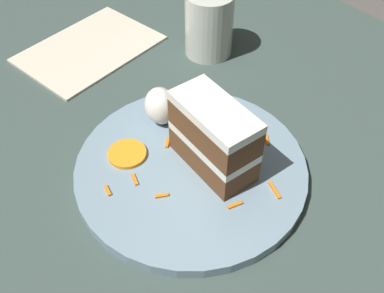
{
  "coord_description": "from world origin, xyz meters",
  "views": [
    {
      "loc": [
        0.33,
        -0.24,
        0.48
      ],
      "look_at": [
        0.04,
        0.0,
        0.08
      ],
      "focal_mm": 42.0,
      "sensor_mm": 36.0,
      "label": 1
    }
  ],
  "objects_px": {
    "drinking_glass": "(209,28)",
    "menu_card": "(90,49)",
    "plate": "(192,168)",
    "cream_dollop": "(161,106)",
    "cake_slice": "(214,137)",
    "orange_garnish": "(127,154)"
  },
  "relations": [
    {
      "from": "plate",
      "to": "orange_garnish",
      "type": "bearing_deg",
      "value": -139.72
    },
    {
      "from": "cream_dollop",
      "to": "orange_garnish",
      "type": "distance_m",
      "value": 0.08
    },
    {
      "from": "drinking_glass",
      "to": "menu_card",
      "type": "distance_m",
      "value": 0.21
    },
    {
      "from": "drinking_glass",
      "to": "cream_dollop",
      "type": "bearing_deg",
      "value": -59.69
    },
    {
      "from": "menu_card",
      "to": "cake_slice",
      "type": "bearing_deg",
      "value": -12.67
    },
    {
      "from": "orange_garnish",
      "to": "menu_card",
      "type": "height_order",
      "value": "orange_garnish"
    },
    {
      "from": "cake_slice",
      "to": "drinking_glass",
      "type": "relative_size",
      "value": 1.1
    },
    {
      "from": "plate",
      "to": "cream_dollop",
      "type": "bearing_deg",
      "value": 168.47
    },
    {
      "from": "plate",
      "to": "drinking_glass",
      "type": "xyz_separation_m",
      "value": [
        -0.19,
        0.19,
        0.04
      ]
    },
    {
      "from": "cream_dollop",
      "to": "drinking_glass",
      "type": "height_order",
      "value": "drinking_glass"
    },
    {
      "from": "plate",
      "to": "cake_slice",
      "type": "height_order",
      "value": "cake_slice"
    },
    {
      "from": "drinking_glass",
      "to": "menu_card",
      "type": "relative_size",
      "value": 0.47
    },
    {
      "from": "orange_garnish",
      "to": "menu_card",
      "type": "bearing_deg",
      "value": 160.34
    },
    {
      "from": "plate",
      "to": "cake_slice",
      "type": "relative_size",
      "value": 2.55
    },
    {
      "from": "cream_dollop",
      "to": "plate",
      "type": "bearing_deg",
      "value": -11.53
    },
    {
      "from": "menu_card",
      "to": "drinking_glass",
      "type": "bearing_deg",
      "value": 39.3
    },
    {
      "from": "cream_dollop",
      "to": "orange_garnish",
      "type": "xyz_separation_m",
      "value": [
        0.02,
        -0.07,
        -0.02
      ]
    },
    {
      "from": "cake_slice",
      "to": "cream_dollop",
      "type": "distance_m",
      "value": 0.11
    },
    {
      "from": "plate",
      "to": "cream_dollop",
      "type": "xyz_separation_m",
      "value": [
        -0.09,
        0.02,
        0.04
      ]
    },
    {
      "from": "cake_slice",
      "to": "orange_garnish",
      "type": "height_order",
      "value": "cake_slice"
    },
    {
      "from": "plate",
      "to": "drinking_glass",
      "type": "relative_size",
      "value": 2.8
    },
    {
      "from": "cream_dollop",
      "to": "menu_card",
      "type": "height_order",
      "value": "cream_dollop"
    }
  ]
}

